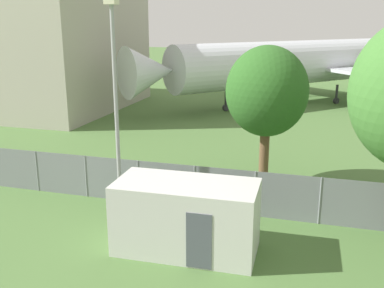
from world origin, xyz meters
TOP-DOWN VIEW (x-y plane):
  - hangar_building at (-20.09, 29.19)m, footprint 20.37×16.06m
  - perimeter_fence at (-0.00, 10.47)m, footprint 56.07×0.07m
  - airplane at (6.26, 39.16)m, footprint 29.47×31.17m
  - portable_cabin at (3.23, 7.03)m, footprint 4.91×2.43m
  - tree_behind_benches at (4.95, 14.19)m, footprint 3.82×3.82m
  - light_mast at (-0.28, 9.20)m, footprint 0.44×0.44m

SIDE VIEW (x-z plane):
  - perimeter_fence at x=0.00m, z-range 0.00..1.94m
  - portable_cabin at x=3.23m, z-range 0.00..2.48m
  - airplane at x=6.26m, z-range -2.20..9.81m
  - tree_behind_benches at x=4.95m, z-range 1.22..7.92m
  - light_mast at x=-0.28m, z-range 0.89..9.57m
  - hangar_building at x=-20.09m, z-range -0.80..13.59m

